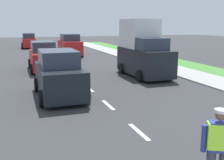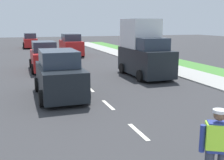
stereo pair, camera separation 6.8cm
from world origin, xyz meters
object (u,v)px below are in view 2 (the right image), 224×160
at_px(road_worker, 218,146).
at_px(car_oncoming_third, 30,41).
at_px(car_oncoming_lead, 59,75).
at_px(car_outgoing_far, 71,46).
at_px(delivery_truck, 144,50).
at_px(car_oncoming_second, 44,57).

height_order(road_worker, car_oncoming_third, car_oncoming_third).
distance_m(car_oncoming_lead, car_outgoing_far, 16.20).
bearing_deg(road_worker, car_oncoming_lead, 102.94).
xyz_separation_m(delivery_truck, car_oncoming_third, (-5.82, 23.60, -0.69)).
bearing_deg(road_worker, car_oncoming_third, 93.19).
xyz_separation_m(road_worker, car_oncoming_second, (-1.86, 15.78, 0.02)).
xyz_separation_m(delivery_truck, car_oncoming_second, (-5.72, 4.20, -0.66)).
bearing_deg(car_outgoing_far, car_oncoming_third, 107.56).
xyz_separation_m(road_worker, delivery_truck, (3.86, 11.58, 0.68)).
relative_size(car_outgoing_far, car_oncoming_second, 0.99).
bearing_deg(road_worker, car_oncoming_second, 96.73).
bearing_deg(car_outgoing_far, delivery_truck, -79.58).
distance_m(road_worker, car_oncoming_lead, 8.42).
relative_size(road_worker, car_outgoing_far, 0.38).
relative_size(car_outgoing_far, car_oncoming_third, 1.00).
height_order(delivery_truck, car_oncoming_lead, delivery_truck).
bearing_deg(car_oncoming_third, car_outgoing_far, -72.44).
relative_size(road_worker, car_oncoming_lead, 0.39).
distance_m(road_worker, delivery_truck, 12.22).
xyz_separation_m(car_oncoming_lead, car_outgoing_far, (3.45, 15.83, 0.06)).
xyz_separation_m(car_oncoming_third, car_oncoming_second, (0.10, -19.40, 0.03)).
height_order(road_worker, car_oncoming_lead, car_oncoming_lead).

